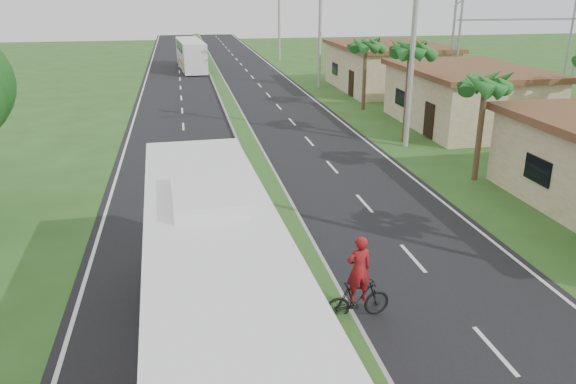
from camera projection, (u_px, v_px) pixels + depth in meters
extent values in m
plane|color=#2D4F1D|center=(355.00, 369.00, 12.89)|extent=(180.00, 180.00, 0.00)
cube|color=black|center=(248.00, 144.00, 31.34)|extent=(14.00, 160.00, 0.02)
cube|color=gray|center=(248.00, 143.00, 31.31)|extent=(1.20, 160.00, 0.17)
cube|color=#2D4F1D|center=(248.00, 141.00, 31.28)|extent=(0.95, 160.00, 0.02)
cube|color=silver|center=(124.00, 151.00, 30.15)|extent=(0.12, 160.00, 0.01)
cube|color=silver|center=(363.00, 139.00, 32.53)|extent=(0.12, 160.00, 0.01)
cube|color=tan|center=(466.00, 99.00, 35.10)|extent=(7.00, 10.00, 3.35)
cube|color=brown|center=(469.00, 70.00, 34.47)|extent=(7.60, 10.60, 0.32)
cube|color=tan|center=(387.00, 69.00, 47.99)|extent=(8.00, 11.00, 3.50)
cube|color=brown|center=(389.00, 46.00, 47.34)|extent=(8.60, 11.60, 0.32)
cylinder|color=#473321|center=(480.00, 130.00, 24.84)|extent=(0.26, 0.26, 4.60)
cylinder|color=#473321|center=(407.00, 94.00, 31.06)|extent=(0.26, 0.26, 5.40)
cylinder|color=#473321|center=(364.00, 76.00, 39.55)|extent=(0.26, 0.26, 4.80)
cylinder|color=gray|center=(414.00, 34.00, 28.95)|extent=(0.28, 0.28, 12.00)
cylinder|color=gray|center=(320.00, 22.00, 47.58)|extent=(0.28, 0.28, 11.00)
cylinder|color=gray|center=(279.00, 15.00, 66.12)|extent=(0.28, 0.28, 10.50)
cylinder|color=gray|center=(461.00, 20.00, 41.07)|extent=(0.18, 0.18, 12.00)
cylinder|color=gray|center=(455.00, 20.00, 41.99)|extent=(0.18, 0.18, 12.00)
cylinder|color=gray|center=(573.00, 18.00, 43.77)|extent=(0.18, 0.18, 12.00)
cube|color=gray|center=(519.00, 19.00, 42.42)|extent=(10.00, 0.14, 0.14)
cube|color=white|center=(217.00, 298.00, 11.62)|extent=(3.13, 13.02, 3.40)
cube|color=black|center=(212.00, 252.00, 11.96)|extent=(3.10, 10.44, 1.36)
cube|color=red|center=(226.00, 364.00, 10.67)|extent=(2.94, 5.70, 0.59)
cube|color=#EEA414|center=(217.00, 329.00, 12.24)|extent=(2.85, 3.33, 0.27)
cube|color=white|center=(207.00, 193.00, 12.17)|extent=(1.60, 2.64, 0.30)
cylinder|color=black|center=(161.00, 291.00, 15.08)|extent=(0.38, 1.13, 1.12)
cylinder|color=black|center=(250.00, 281.00, 15.59)|extent=(0.38, 1.13, 1.12)
cube|color=white|center=(191.00, 54.00, 59.49)|extent=(2.99, 10.69, 2.94)
cube|color=black|center=(190.00, 46.00, 59.61)|extent=(2.86, 7.94, 1.00)
cube|color=orange|center=(192.00, 61.00, 58.85)|extent=(2.68, 5.19, 0.32)
cylinder|color=black|center=(186.00, 71.00, 55.69)|extent=(0.33, 0.90, 0.88)
cylinder|color=black|center=(206.00, 71.00, 56.17)|extent=(0.33, 0.90, 0.88)
cylinder|color=black|center=(179.00, 62.00, 63.20)|extent=(0.33, 0.90, 0.88)
cylinder|color=black|center=(197.00, 61.00, 63.68)|extent=(0.33, 0.90, 0.88)
imported|color=black|center=(357.00, 300.00, 14.66)|extent=(1.87, 0.71, 1.10)
imported|color=maroon|center=(359.00, 269.00, 14.35)|extent=(0.71, 0.51, 1.82)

